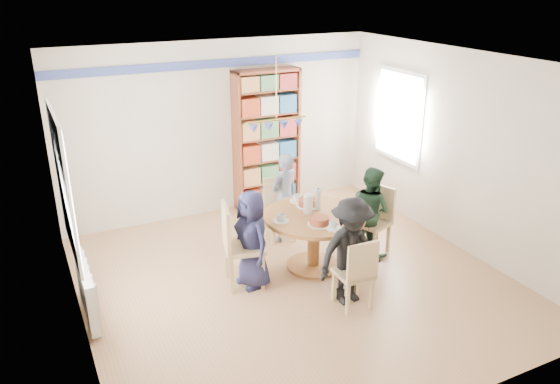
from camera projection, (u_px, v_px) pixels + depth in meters
ground at (294, 280)px, 6.86m from camera, size 5.00×5.00×0.00m
room_shell at (245, 139)px, 6.86m from camera, size 5.00×5.00×5.00m
radiator at (87, 290)px, 5.99m from camera, size 0.12×1.00×0.60m
dining_table at (314, 228)px, 6.97m from camera, size 1.30×1.30×0.75m
chair_left at (237, 242)px, 6.56m from camera, size 0.56×0.56×1.05m
chair_right at (376, 216)px, 7.41m from camera, size 0.53×0.53×0.93m
chair_far at (279, 206)px, 7.83m from camera, size 0.45×0.45×0.88m
chair_near at (357, 271)px, 6.11m from camera, size 0.40×0.40×0.88m
person_left at (252, 239)px, 6.54m from camera, size 0.48×0.66×1.24m
person_right at (370, 211)px, 7.33m from camera, size 0.61×0.70×1.24m
person_far at (284, 197)px, 7.68m from camera, size 0.55×0.44×1.31m
person_near at (351, 251)px, 6.19m from camera, size 0.88×0.55×1.30m
bookshelf at (267, 141)px, 8.69m from camera, size 1.07×0.32×2.24m
tableware at (312, 209)px, 6.88m from camera, size 1.14×1.14×0.30m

